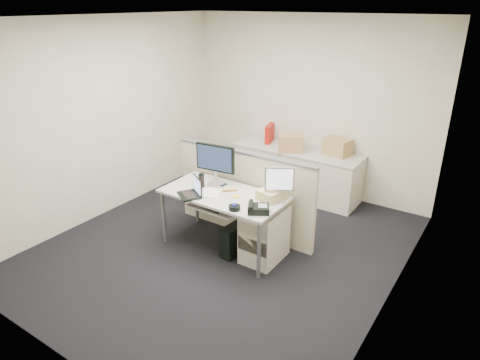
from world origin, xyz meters
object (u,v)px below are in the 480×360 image
Objects in this scene: monitor_main at (215,165)px; desk at (224,198)px; laptop at (189,187)px; desk_phone at (259,209)px.

desk is at bearing -42.23° from monitor_main.
desk is 0.45m from laptop.
desk_phone is at bearing -29.43° from monitor_main.
monitor_main reaches higher than desk.
monitor_main is at bearing 116.06° from laptop.
monitor_main is (-0.25, 0.18, 0.32)m from desk.
monitor_main is at bearing 144.25° from desk.
monitor_main is at bearing 126.42° from desk_phone.
laptop is 1.26× the size of desk_phone.
laptop is at bearing 155.72° from desk_phone.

